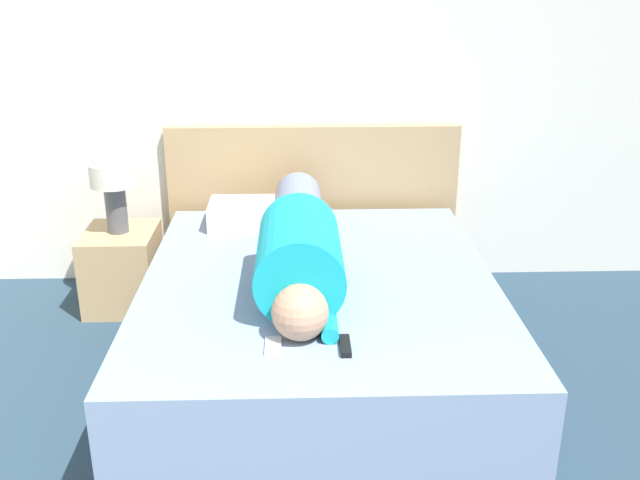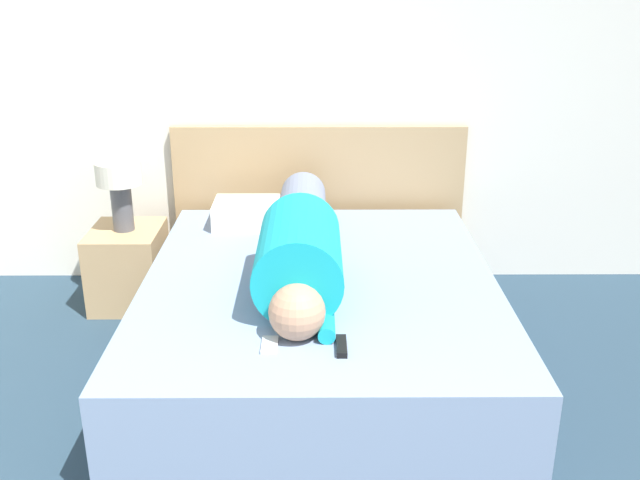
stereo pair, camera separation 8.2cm
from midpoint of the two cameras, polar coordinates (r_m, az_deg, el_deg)
name	(u,v)px [view 2 (the right image)]	position (r m, az deg, el deg)	size (l,w,h in m)	color
wall_back	(323,72)	(4.34, 0.78, 13.27)	(6.38, 0.06, 2.60)	silver
bed	(320,324)	(3.51, 0.66, -6.75)	(1.67, 2.03, 0.50)	#7589A8
headboard	(319,205)	(4.45, 0.44, 2.82)	(1.79, 0.04, 0.99)	tan
nightstand	(128,266)	(4.35, -14.57, -2.05)	(0.40, 0.47, 0.46)	tan
table_lamp	(120,184)	(4.18, -15.20, 4.38)	(0.26, 0.26, 0.41)	#4C4C51
person_lying	(300,244)	(3.35, -0.90, -0.32)	(0.38, 1.64, 0.38)	tan
pillow_near_headboard	(262,213)	(4.08, -4.11, 2.15)	(0.54, 0.30, 0.14)	silver
tv_remote	(342,346)	(2.79, 2.59, -8.49)	(0.04, 0.15, 0.02)	black
cell_phone	(270,345)	(2.81, -3.21, -8.38)	(0.06, 0.13, 0.01)	#B2B7BC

